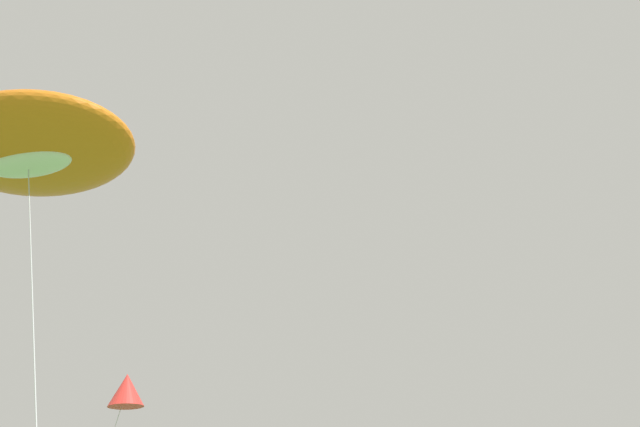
% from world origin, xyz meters
% --- Properties ---
extents(big_show_kite, '(3.78, 13.85, 12.91)m').
position_xyz_m(big_show_kite, '(3.18, 13.91, 12.34)').
color(big_show_kite, orange).
rests_on(big_show_kite, ground).
extents(small_kite_diamond_red, '(1.37, 2.55, 10.78)m').
position_xyz_m(small_kite_diamond_red, '(12.42, 15.91, 10.16)').
color(small_kite_diamond_red, red).
rests_on(small_kite_diamond_red, ground).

